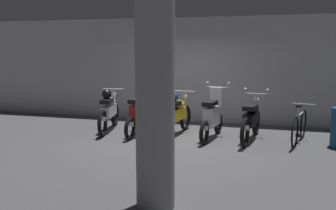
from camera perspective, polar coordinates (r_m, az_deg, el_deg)
ground_plane at (r=8.45m, az=0.36°, el=-5.50°), size 80.00×80.00×0.00m
back_wall at (r=10.65m, az=3.93°, el=5.44°), size 16.00×0.30×2.95m
motorbike_slot_0 at (r=9.46m, az=-9.13°, el=-0.83°), size 0.61×1.93×1.08m
motorbike_slot_1 at (r=8.98m, az=-4.38°, el=-1.23°), size 0.59×1.68×1.29m
motorbike_slot_2 at (r=8.84m, az=1.28°, el=-1.38°), size 0.56×1.95×1.08m
motorbike_slot_3 at (r=8.58m, az=6.88°, el=-1.73°), size 0.59×1.68×1.29m
motorbike_slot_4 at (r=8.54m, az=12.78°, el=-2.17°), size 0.58×1.94×1.15m
bicycle at (r=8.64m, az=19.67°, el=-3.21°), size 0.56×1.69×0.89m
support_pillar at (r=4.65m, az=-2.03°, el=1.45°), size 0.50×0.50×2.95m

